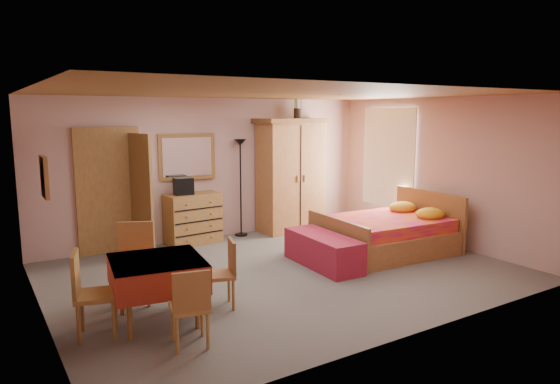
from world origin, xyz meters
TOP-DOWN VIEW (x-y plane):
  - floor at (0.00, 0.00)m, footprint 6.50×6.50m
  - ceiling at (0.00, 0.00)m, footprint 6.50×6.50m
  - wall_back at (0.00, 2.50)m, footprint 6.50×0.10m
  - wall_front at (0.00, -2.50)m, footprint 6.50×0.10m
  - wall_left at (-3.25, 0.00)m, footprint 0.10×5.00m
  - wall_right at (3.25, 0.00)m, footprint 0.10×5.00m
  - doorway at (-1.90, 2.47)m, footprint 1.06×0.12m
  - window at (3.21, 1.20)m, footprint 0.08×1.40m
  - picture_left at (-3.22, -0.60)m, footprint 0.04×0.32m
  - picture_back at (2.35, 2.47)m, footprint 0.30×0.04m
  - chest_of_drawers at (-0.51, 2.26)m, footprint 0.99×0.55m
  - wall_mirror at (-0.51, 2.47)m, footprint 1.05×0.11m
  - stereo at (-0.67, 2.25)m, footprint 0.34×0.26m
  - floor_lamp at (0.50, 2.33)m, footprint 0.29×0.29m
  - wardrobe at (1.55, 2.19)m, footprint 1.45×0.80m
  - sunflower_vase at (1.75, 2.28)m, footprint 0.23×0.23m
  - bed at (2.03, 0.02)m, footprint 2.18×1.77m
  - bench at (0.65, -0.06)m, footprint 0.62×1.48m
  - dining_table at (-2.16, -0.73)m, footprint 1.12×1.12m
  - chair_south at (-2.09, -1.46)m, footprint 0.45×0.45m
  - chair_north at (-2.21, 0.00)m, footprint 0.59×0.59m
  - chair_west at (-2.83, -0.75)m, footprint 0.52×0.52m
  - chair_east at (-1.41, -0.71)m, footprint 0.47×0.47m

SIDE VIEW (x-z plane):
  - floor at x=0.00m, z-range 0.00..0.00m
  - bench at x=0.65m, z-range 0.00..0.49m
  - dining_table at x=-2.16m, z-range 0.00..0.72m
  - chair_south at x=-2.09m, z-range 0.00..0.82m
  - chair_east at x=-1.41m, z-range 0.00..0.82m
  - chest_of_drawers at x=-0.51m, z-range 0.00..0.91m
  - chair_west at x=-2.83m, z-range 0.00..0.92m
  - bed at x=2.03m, z-range 0.00..0.96m
  - chair_north at x=-2.21m, z-range 0.00..0.98m
  - floor_lamp at x=0.50m, z-range 0.00..1.84m
  - doorway at x=-1.90m, z-range -0.05..2.10m
  - stereo at x=-0.67m, z-range 0.91..1.21m
  - wardrobe at x=1.55m, z-range 0.00..2.22m
  - wall_back at x=0.00m, z-range 0.00..2.60m
  - wall_front at x=0.00m, z-range 0.00..2.60m
  - wall_left at x=-3.25m, z-range 0.00..2.60m
  - wall_right at x=3.25m, z-range 0.00..2.60m
  - window at x=3.21m, z-range 0.48..2.42m
  - picture_back at x=2.35m, z-range 1.35..1.75m
  - wall_mirror at x=-0.51m, z-range 1.14..1.96m
  - picture_left at x=-3.22m, z-range 1.49..1.91m
  - sunflower_vase at x=1.75m, z-range 2.22..2.76m
  - ceiling at x=0.00m, z-range 2.60..2.60m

